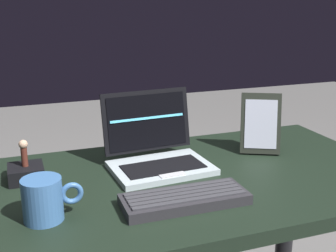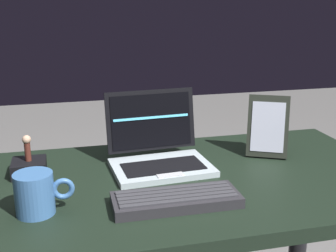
{
  "view_description": "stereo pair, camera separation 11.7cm",
  "coord_description": "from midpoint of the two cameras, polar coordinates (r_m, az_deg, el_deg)",
  "views": [
    {
      "loc": [
        -0.35,
        -1.01,
        1.17
      ],
      "look_at": [
        0.03,
        0.04,
        0.84
      ],
      "focal_mm": 46.59,
      "sensor_mm": 36.0,
      "label": 1
    },
    {
      "loc": [
        -0.24,
        -1.04,
        1.17
      ],
      "look_at": [
        0.03,
        0.04,
        0.84
      ],
      "focal_mm": 46.59,
      "sensor_mm": 36.0,
      "label": 2
    }
  ],
  "objects": [
    {
      "name": "laptop_front",
      "position": [
        1.24,
        1.43,
        -3.52
      ],
      "size": [
        0.28,
        0.24,
        0.21
      ],
      "color": "#AEBDC4",
      "rests_on": "desk"
    },
    {
      "name": "figurine",
      "position": [
        1.21,
        -15.37,
        -2.57
      ],
      "size": [
        0.02,
        0.02,
        0.07
      ],
      "color": "#57271D",
      "rests_on": "figurine_stand"
    },
    {
      "name": "desk",
      "position": [
        1.22,
        2.01,
        -12.04
      ],
      "size": [
        1.31,
        0.64,
        0.7
      ],
      "color": "black",
      "rests_on": "ground"
    },
    {
      "name": "coffee_mug",
      "position": [
        1.0,
        -13.76,
        -8.64
      ],
      "size": [
        0.13,
        0.09,
        0.1
      ],
      "color": "teal",
      "rests_on": "desk"
    },
    {
      "name": "photo_frame",
      "position": [
        1.36,
        15.36,
        -0.14
      ],
      "size": [
        0.14,
        0.11,
        0.19
      ],
      "color": "black",
      "rests_on": "desk"
    },
    {
      "name": "external_keyboard",
      "position": [
        1.03,
        4.53,
        -9.61
      ],
      "size": [
        0.3,
        0.12,
        0.03
      ],
      "color": "#2A292D",
      "rests_on": "desk"
    },
    {
      "name": "figurine_stand",
      "position": [
        1.23,
        -15.15,
        -5.33
      ],
      "size": [
        0.09,
        0.09,
        0.04
      ],
      "primitive_type": "cube",
      "color": "black",
      "rests_on": "desk"
    }
  ]
}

